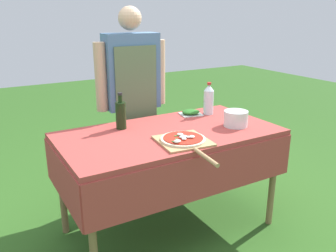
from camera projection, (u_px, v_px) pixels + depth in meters
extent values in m
plane|color=#2D5B1E|center=(169.00, 227.00, 2.61)|extent=(12.00, 12.00, 0.00)
cube|color=#A83D38|center=(169.00, 134.00, 2.39)|extent=(1.46, 0.77, 0.04)
cube|color=#A83D38|center=(203.00, 178.00, 2.12)|extent=(1.46, 0.01, 0.28)
cube|color=#A83D38|center=(144.00, 139.00, 2.76)|extent=(1.46, 0.01, 0.28)
cube|color=#A83D38|center=(62.00, 180.00, 2.09)|extent=(0.01, 0.77, 0.28)
cube|color=#A83D38|center=(250.00, 137.00, 2.79)|extent=(0.01, 0.77, 0.28)
cylinder|color=olive|center=(93.00, 237.00, 1.91)|extent=(0.05, 0.05, 0.71)
cylinder|color=olive|center=(273.00, 180.00, 2.56)|extent=(0.05, 0.05, 0.71)
cylinder|color=olive|center=(62.00, 187.00, 2.45)|extent=(0.05, 0.05, 0.71)
cylinder|color=olive|center=(217.00, 151.00, 3.09)|extent=(0.05, 0.05, 0.71)
cylinder|color=#4C4C51|center=(142.00, 151.00, 3.01)|extent=(0.11, 0.11, 0.77)
cylinder|color=#4C4C51|center=(125.00, 154.00, 2.94)|extent=(0.11, 0.11, 0.77)
cube|color=#4C7099|center=(131.00, 71.00, 2.77)|extent=(0.43, 0.20, 0.58)
cube|color=#56704C|center=(137.00, 101.00, 2.75)|extent=(0.34, 0.02, 0.84)
cylinder|color=tan|center=(160.00, 72.00, 2.88)|extent=(0.09, 0.09, 0.52)
cylinder|color=tan|center=(101.00, 77.00, 2.66)|extent=(0.09, 0.09, 0.52)
sphere|color=tan|center=(130.00, 18.00, 2.64)|extent=(0.18, 0.18, 0.18)
cube|color=tan|center=(183.00, 141.00, 2.19)|extent=(0.34, 0.34, 0.01)
cylinder|color=tan|center=(206.00, 157.00, 1.95)|extent=(0.05, 0.25, 0.02)
cylinder|color=beige|center=(183.00, 139.00, 2.19)|extent=(0.28, 0.28, 0.01)
cylinder|color=#B22819|center=(183.00, 138.00, 2.19)|extent=(0.25, 0.25, 0.00)
ellipsoid|color=white|center=(180.00, 134.00, 2.22)|extent=(0.05, 0.05, 0.01)
ellipsoid|color=white|center=(177.00, 141.00, 2.10)|extent=(0.05, 0.04, 0.02)
ellipsoid|color=white|center=(192.00, 137.00, 2.18)|extent=(0.05, 0.05, 0.01)
ellipsoid|color=white|center=(185.00, 136.00, 2.19)|extent=(0.04, 0.05, 0.01)
ellipsoid|color=white|center=(184.00, 139.00, 2.14)|extent=(0.03, 0.04, 0.01)
ellipsoid|color=white|center=(183.00, 137.00, 2.17)|extent=(0.04, 0.05, 0.01)
ellipsoid|color=white|center=(182.00, 137.00, 2.17)|extent=(0.05, 0.04, 0.01)
ellipsoid|color=white|center=(188.00, 137.00, 2.18)|extent=(0.04, 0.04, 0.01)
ellipsoid|color=#286B23|center=(180.00, 136.00, 2.20)|extent=(0.02, 0.03, 0.00)
ellipsoid|color=#286B23|center=(176.00, 136.00, 2.21)|extent=(0.04, 0.02, 0.00)
ellipsoid|color=#286B23|center=(174.00, 142.00, 2.11)|extent=(0.03, 0.04, 0.00)
ellipsoid|color=#286B23|center=(188.00, 136.00, 2.20)|extent=(0.04, 0.02, 0.00)
ellipsoid|color=#286B23|center=(176.00, 139.00, 2.15)|extent=(0.03, 0.03, 0.00)
cylinder|color=black|center=(121.00, 116.00, 2.42)|extent=(0.07, 0.07, 0.18)
cylinder|color=black|center=(120.00, 99.00, 2.38)|extent=(0.03, 0.03, 0.05)
cylinder|color=#232326|center=(120.00, 94.00, 2.37)|extent=(0.03, 0.03, 0.02)
cylinder|color=silver|center=(209.00, 102.00, 2.76)|extent=(0.08, 0.08, 0.19)
cone|color=silver|center=(209.00, 88.00, 2.72)|extent=(0.08, 0.08, 0.05)
cylinder|color=#B22823|center=(209.00, 83.00, 2.71)|extent=(0.03, 0.03, 0.02)
cube|color=silver|center=(191.00, 114.00, 2.77)|extent=(0.19, 0.17, 0.01)
ellipsoid|color=#286B23|center=(191.00, 112.00, 2.76)|extent=(0.16, 0.14, 0.03)
cylinder|color=silver|center=(236.00, 119.00, 2.48)|extent=(0.17, 0.17, 0.11)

